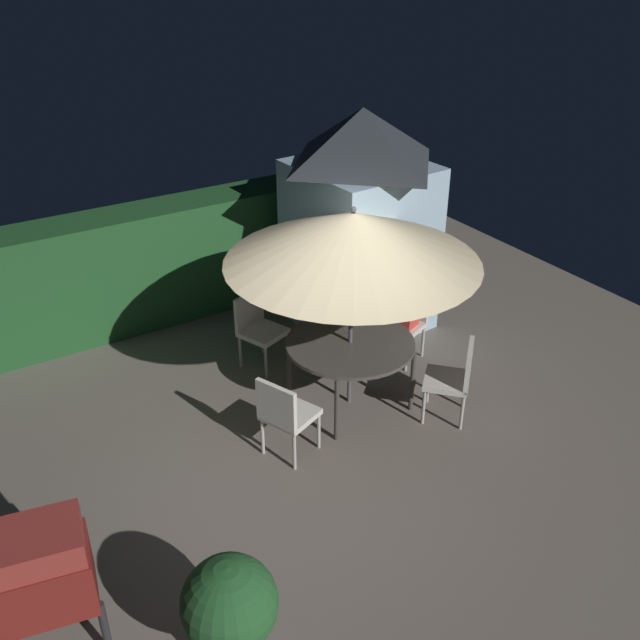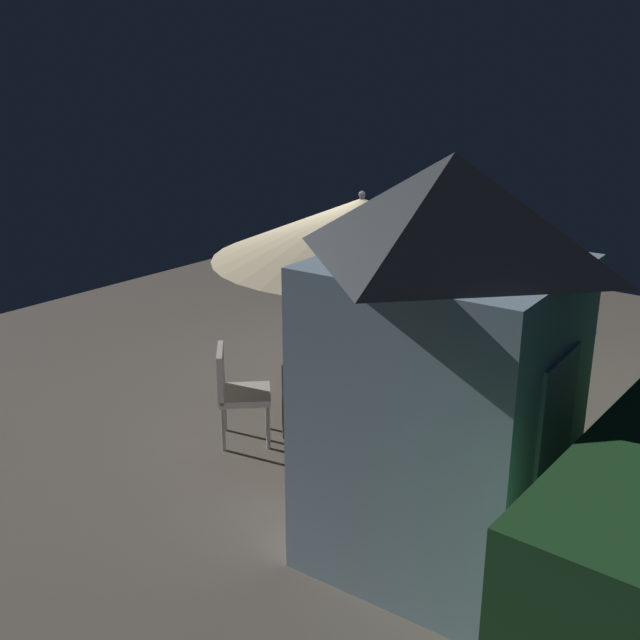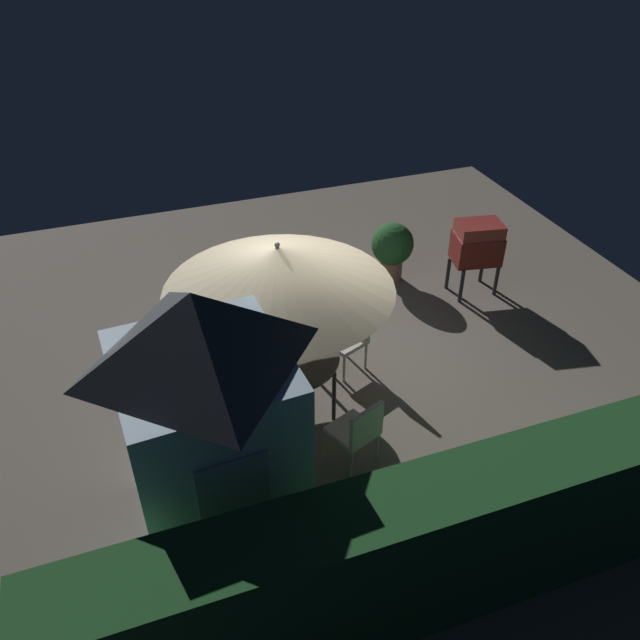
% 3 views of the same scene
% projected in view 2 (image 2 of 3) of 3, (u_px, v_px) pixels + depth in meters
% --- Properties ---
extents(ground_plane, '(11.00, 11.00, 0.00)m').
position_uv_depth(ground_plane, '(361.00, 393.00, 8.07)').
color(ground_plane, '#6B6056').
extents(garden_shed, '(1.66, 1.71, 2.81)m').
position_uv_depth(garden_shed, '(444.00, 366.00, 4.98)').
color(garden_shed, '#9EBCD1').
rests_on(garden_shed, ground).
extents(patio_table, '(1.38, 1.38, 0.77)m').
position_uv_depth(patio_table, '(359.00, 363.00, 6.93)').
color(patio_table, '#47423D').
rests_on(patio_table, ground).
extents(patio_umbrella, '(2.59, 2.59, 2.29)m').
position_uv_depth(patio_umbrella, '(361.00, 228.00, 6.53)').
color(patio_umbrella, '#4C4C51').
rests_on(patio_umbrella, ground).
extents(bbq_grill, '(0.78, 0.62, 1.20)m').
position_uv_depth(bbq_grill, '(423.00, 253.00, 10.40)').
color(bbq_grill, maroon).
rests_on(bbq_grill, ground).
extents(chair_near_shed, '(0.60, 0.60, 0.90)m').
position_uv_depth(chair_near_shed, '(322.00, 442.00, 5.90)').
color(chair_near_shed, silver).
rests_on(chair_near_shed, ground).
extents(chair_far_side, '(0.60, 0.60, 0.90)m').
position_uv_depth(chair_far_side, '(506.00, 401.00, 6.62)').
color(chair_far_side, silver).
rests_on(chair_far_side, ground).
extents(chair_toward_hedge, '(0.60, 0.60, 0.90)m').
position_uv_depth(chair_toward_hedge, '(384.00, 342.00, 8.02)').
color(chair_toward_hedge, silver).
rests_on(chair_toward_hedge, ground).
extents(chair_toward_house, '(0.65, 0.65, 0.90)m').
position_uv_depth(chair_toward_house, '(235.00, 388.00, 6.89)').
color(chair_toward_house, silver).
rests_on(chair_toward_house, ground).
extents(potted_plant_by_shed, '(0.68, 0.68, 0.99)m').
position_uv_depth(potted_plant_by_shed, '(332.00, 278.00, 10.16)').
color(potted_plant_by_shed, '#936651').
rests_on(potted_plant_by_shed, ground).
extents(person_in_red, '(0.35, 0.41, 1.26)m').
position_uv_depth(person_in_red, '(325.00, 407.00, 5.90)').
color(person_in_red, '#CC3D33').
rests_on(person_in_red, ground).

